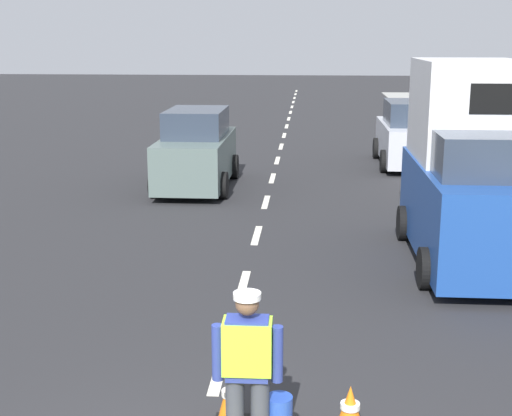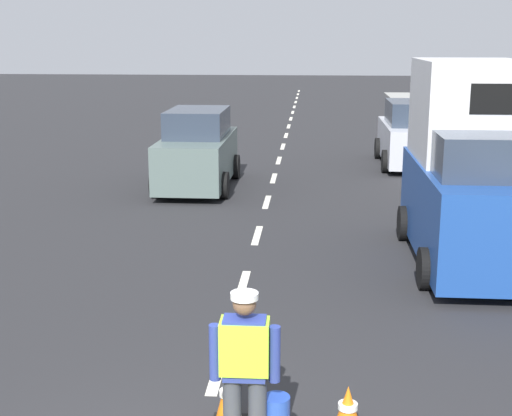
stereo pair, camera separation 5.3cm
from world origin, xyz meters
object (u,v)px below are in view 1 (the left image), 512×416
(road_worker, at_px, (250,367))
(delivery_truck, at_px, (471,172))
(car_oncoming_lead, at_px, (197,152))
(car_parked_far, at_px, (412,136))
(traffic_cone_near, at_px, (350,410))
(traffic_cone_far, at_px, (231,397))

(road_worker, relative_size, delivery_truck, 0.36)
(road_worker, height_order, car_oncoming_lead, car_oncoming_lead)
(car_oncoming_lead, relative_size, car_parked_far, 1.03)
(road_worker, height_order, delivery_truck, delivery_truck)
(car_parked_far, bearing_deg, delivery_truck, -91.72)
(road_worker, distance_m, traffic_cone_near, 1.29)
(traffic_cone_far, height_order, car_parked_far, car_parked_far)
(traffic_cone_far, bearing_deg, traffic_cone_near, -2.91)
(road_worker, bearing_deg, traffic_cone_near, 26.30)
(road_worker, height_order, car_parked_far, car_parked_far)
(car_parked_far, bearing_deg, road_worker, -102.77)
(car_oncoming_lead, distance_m, car_parked_far, 7.20)
(traffic_cone_far, distance_m, car_oncoming_lead, 12.13)
(car_oncoming_lead, bearing_deg, traffic_cone_far, -79.43)
(car_parked_far, bearing_deg, traffic_cone_near, -99.72)
(traffic_cone_far, xyz_separation_m, delivery_truck, (3.63, 6.00, 1.30))
(road_worker, distance_m, car_oncoming_lead, 12.70)
(traffic_cone_near, bearing_deg, road_worker, -153.70)
(traffic_cone_near, xyz_separation_m, car_oncoming_lead, (-3.45, 11.97, 0.71))
(traffic_cone_near, distance_m, delivery_truck, 6.66)
(traffic_cone_near, xyz_separation_m, traffic_cone_far, (-1.22, 0.06, 0.06))
(traffic_cone_near, xyz_separation_m, delivery_truck, (2.40, 6.06, 1.36))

